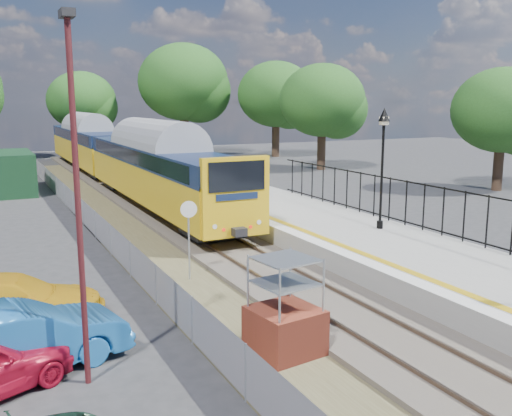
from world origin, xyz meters
TOP-DOWN VIEW (x-y plane):
  - ground at (0.00, 0.00)m, footprint 120.00×120.00m
  - track_bed at (-0.47, 9.67)m, footprint 5.90×80.00m
  - platform at (4.20, 8.00)m, footprint 5.00×70.00m
  - platform_edge at (2.14, 8.00)m, footprint 0.90×70.00m
  - victorian_lamp_north at (5.30, 6.00)m, footprint 0.44×0.44m
  - palisade_fence at (6.55, 2.24)m, footprint 0.12×26.00m
  - wire_fence at (-4.20, 12.00)m, footprint 0.06×52.00m
  - tree_line at (1.40, 42.00)m, footprint 56.80×43.80m
  - train at (0.00, 28.16)m, footprint 2.82×40.83m
  - brick_plinth at (-2.50, -0.48)m, footprint 1.62×1.62m
  - speed_sign at (-2.61, 5.62)m, footprint 0.53×0.14m
  - carpark_lamp at (-6.80, 0.14)m, footprint 0.25×0.50m
  - car_blue at (-7.95, 1.26)m, footprint 4.75×2.50m
  - car_yellow at (-8.00, 4.07)m, footprint 4.97×2.85m

SIDE VIEW (x-z plane):
  - ground at x=0.00m, z-range 0.00..0.00m
  - track_bed at x=-0.47m, z-range -0.05..0.24m
  - platform at x=4.20m, z-range 0.00..0.90m
  - wire_fence at x=-4.20m, z-range 0.00..1.20m
  - car_yellow at x=-8.00m, z-range 0.00..1.35m
  - car_blue at x=-7.95m, z-range 0.00..1.49m
  - platform_edge at x=2.14m, z-range 0.90..0.91m
  - brick_plinth at x=-2.50m, z-range -0.05..2.27m
  - speed_sign at x=-2.61m, z-range 0.46..3.11m
  - palisade_fence at x=6.55m, z-range 0.84..2.84m
  - train at x=0.00m, z-range 0.59..4.09m
  - carpark_lamp at x=-6.80m, z-range 0.50..7.89m
  - victorian_lamp_north at x=5.30m, z-range 2.00..6.60m
  - tree_line at x=1.40m, z-range 0.67..12.55m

